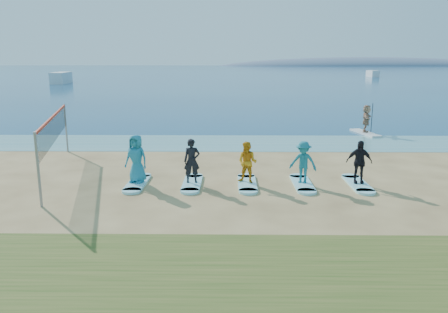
{
  "coord_description": "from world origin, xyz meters",
  "views": [
    {
      "loc": [
        -0.98,
        -14.33,
        4.77
      ],
      "look_at": [
        -1.19,
        2.0,
        1.1
      ],
      "focal_mm": 35.0,
      "sensor_mm": 36.0,
      "label": 1
    }
  ],
  "objects_px": {
    "boat_offshore_b": "(372,77)",
    "student_1": "(192,161)",
    "boat_offshore_a": "(62,83)",
    "student_3": "(303,162)",
    "surfboard_4": "(358,184)",
    "paddleboard": "(365,133)",
    "paddleboarder": "(366,119)",
    "surfboard_0": "(137,183)",
    "surfboard_1": "(192,183)",
    "surfboard_3": "(302,184)",
    "student_0": "(136,159)",
    "volleyball_net": "(54,129)",
    "student_2": "(247,162)",
    "surfboard_2": "(247,183)",
    "student_4": "(359,162)"
  },
  "relations": [
    {
      "from": "surfboard_3",
      "to": "surfboard_0",
      "type": "bearing_deg",
      "value": 180.0
    },
    {
      "from": "boat_offshore_b",
      "to": "student_1",
      "type": "height_order",
      "value": "student_1"
    },
    {
      "from": "student_3",
      "to": "boat_offshore_b",
      "type": "bearing_deg",
      "value": 94.12
    },
    {
      "from": "boat_offshore_a",
      "to": "student_2",
      "type": "relative_size",
      "value": 5.61
    },
    {
      "from": "surfboard_1",
      "to": "student_1",
      "type": "bearing_deg",
      "value": 90.0
    },
    {
      "from": "student_1",
      "to": "student_3",
      "type": "height_order",
      "value": "student_1"
    },
    {
      "from": "boat_offshore_b",
      "to": "surfboard_3",
      "type": "xyz_separation_m",
      "value": [
        -35.37,
        -102.78,
        0.04
      ]
    },
    {
      "from": "surfboard_3",
      "to": "student_4",
      "type": "distance_m",
      "value": 2.31
    },
    {
      "from": "paddleboarder",
      "to": "surfboard_0",
      "type": "xyz_separation_m",
      "value": [
        -12.4,
        -11.79,
        -0.96
      ]
    },
    {
      "from": "student_1",
      "to": "paddleboard",
      "type": "bearing_deg",
      "value": 42.14
    },
    {
      "from": "student_4",
      "to": "paddleboarder",
      "type": "bearing_deg",
      "value": 76.43
    },
    {
      "from": "student_1",
      "to": "surfboard_2",
      "type": "bearing_deg",
      "value": -6.8
    },
    {
      "from": "surfboard_3",
      "to": "student_4",
      "type": "xyz_separation_m",
      "value": [
        2.13,
        0.0,
        0.87
      ]
    },
    {
      "from": "boat_offshore_a",
      "to": "student_0",
      "type": "bearing_deg",
      "value": -74.99
    },
    {
      "from": "paddleboarder",
      "to": "student_2",
      "type": "distance_m",
      "value": 14.32
    },
    {
      "from": "boat_offshore_a",
      "to": "surfboard_1",
      "type": "bearing_deg",
      "value": -73.53
    },
    {
      "from": "paddleboard",
      "to": "boat_offshore_a",
      "type": "xyz_separation_m",
      "value": [
        -42.16,
        59.02,
        -0.06
      ]
    },
    {
      "from": "student_2",
      "to": "student_3",
      "type": "bearing_deg",
      "value": 22.76
    },
    {
      "from": "volleyball_net",
      "to": "surfboard_1",
      "type": "xyz_separation_m",
      "value": [
        5.9,
        -1.67,
        -1.86
      ]
    },
    {
      "from": "paddleboarder",
      "to": "surfboard_1",
      "type": "height_order",
      "value": "paddleboarder"
    },
    {
      "from": "boat_offshore_a",
      "to": "boat_offshore_b",
      "type": "bearing_deg",
      "value": 16.29
    },
    {
      "from": "volleyball_net",
      "to": "boat_offshore_a",
      "type": "xyz_separation_m",
      "value": [
        -25.99,
        69.14,
        -1.9
      ]
    },
    {
      "from": "surfboard_1",
      "to": "surfboard_4",
      "type": "xyz_separation_m",
      "value": [
        6.4,
        0.0,
        0.0
      ]
    },
    {
      "from": "student_2",
      "to": "paddleboard",
      "type": "bearing_deg",
      "value": 78.16
    },
    {
      "from": "surfboard_3",
      "to": "boat_offshore_a",
      "type": "bearing_deg",
      "value": 117.05
    },
    {
      "from": "student_0",
      "to": "student_3",
      "type": "relative_size",
      "value": 1.15
    },
    {
      "from": "paddleboarder",
      "to": "boat_offshore_b",
      "type": "bearing_deg",
      "value": 1.91
    },
    {
      "from": "surfboard_1",
      "to": "student_4",
      "type": "bearing_deg",
      "value": 0.0
    },
    {
      "from": "student_0",
      "to": "surfboard_2",
      "type": "distance_m",
      "value": 4.38
    },
    {
      "from": "student_0",
      "to": "surfboard_1",
      "type": "distance_m",
      "value": 2.35
    },
    {
      "from": "paddleboard",
      "to": "paddleboarder",
      "type": "distance_m",
      "value": 0.94
    },
    {
      "from": "student_3",
      "to": "surfboard_4",
      "type": "height_order",
      "value": "student_3"
    },
    {
      "from": "boat_offshore_b",
      "to": "student_1",
      "type": "xyz_separation_m",
      "value": [
        -39.64,
        -102.78,
        0.94
      ]
    },
    {
      "from": "surfboard_3",
      "to": "surfboard_4",
      "type": "relative_size",
      "value": 1.0
    },
    {
      "from": "surfboard_0",
      "to": "student_1",
      "type": "xyz_separation_m",
      "value": [
        2.13,
        0.0,
        0.89
      ]
    },
    {
      "from": "surfboard_1",
      "to": "surfboard_3",
      "type": "distance_m",
      "value": 4.27
    },
    {
      "from": "student_1",
      "to": "student_2",
      "type": "xyz_separation_m",
      "value": [
        2.13,
        -0.0,
        -0.05
      ]
    },
    {
      "from": "paddleboarder",
      "to": "boat_offshore_a",
      "type": "height_order",
      "value": "paddleboarder"
    },
    {
      "from": "surfboard_0",
      "to": "student_3",
      "type": "height_order",
      "value": "student_3"
    },
    {
      "from": "paddleboarder",
      "to": "student_4",
      "type": "height_order",
      "value": "paddleboarder"
    },
    {
      "from": "boat_offshore_a",
      "to": "student_2",
      "type": "distance_m",
      "value": 78.57
    },
    {
      "from": "volleyball_net",
      "to": "boat_offshore_b",
      "type": "relative_size",
      "value": 1.48
    },
    {
      "from": "paddleboard",
      "to": "student_0",
      "type": "xyz_separation_m",
      "value": [
        -12.4,
        -11.79,
        0.96
      ]
    },
    {
      "from": "student_1",
      "to": "surfboard_3",
      "type": "distance_m",
      "value": 4.36
    },
    {
      "from": "paddleboard",
      "to": "student_0",
      "type": "distance_m",
      "value": 17.13
    },
    {
      "from": "student_1",
      "to": "boat_offshore_a",
      "type": "bearing_deg",
      "value": 107.44
    },
    {
      "from": "surfboard_2",
      "to": "student_4",
      "type": "relative_size",
      "value": 1.33
    },
    {
      "from": "volleyball_net",
      "to": "paddleboard",
      "type": "xyz_separation_m",
      "value": [
        16.17,
        10.11,
        -1.84
      ]
    },
    {
      "from": "paddleboard",
      "to": "surfboard_4",
      "type": "distance_m",
      "value": 12.4
    },
    {
      "from": "paddleboarder",
      "to": "surfboard_2",
      "type": "relative_size",
      "value": 0.8
    }
  ]
}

